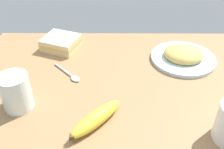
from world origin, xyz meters
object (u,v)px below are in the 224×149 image
banana (95,119)px  plate_of_food (182,56)px  glass_of_milk (15,94)px  sandwich_main (60,43)px  spoon (69,75)px

banana → plate_of_food: bearing=46.6°
glass_of_milk → sandwich_main: bearing=78.1°
sandwich_main → spoon: size_ratio=1.42×
sandwich_main → banana: size_ratio=0.99×
sandwich_main → glass_of_milk: size_ratio=1.47×
plate_of_food → banana: plate_of_food is taller
sandwich_main → glass_of_milk: 31.91cm
glass_of_milk → spoon: 18.85cm
sandwich_main → banana: bearing=-68.4°
glass_of_milk → banana: glass_of_milk is taller
plate_of_food → glass_of_milk: (-49.52, -23.44, 2.80)cm
plate_of_food → sandwich_main: 43.67cm
plate_of_food → sandwich_main: plate_of_food is taller
plate_of_food → banana: bearing=-133.4°
plate_of_food → spoon: size_ratio=2.08×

